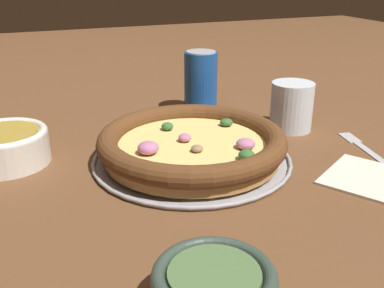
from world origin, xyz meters
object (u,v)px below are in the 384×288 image
napkin (369,177)px  fork (369,151)px  bowl_near (5,145)px  drinking_cup (292,106)px  pizza_tray (192,159)px  beverage_can (201,82)px  pizza (192,144)px

napkin → fork: 0.10m
bowl_near → fork: 0.57m
drinking_cup → pizza_tray: bearing=-73.2°
drinking_cup → beverage_can: beverage_can is taller
pizza → napkin: 0.26m
pizza_tray → beverage_can: beverage_can is taller
pizza_tray → napkin: bearing=54.4°
drinking_cup → pizza: bearing=-73.2°
pizza → napkin: size_ratio=1.79×
bowl_near → beverage_can: (-0.12, 0.37, 0.03)m
pizza_tray → fork: 0.29m
napkin → drinking_cup: bearing=177.2°
pizza_tray → beverage_can: (-0.22, 0.11, 0.06)m
beverage_can → pizza_tray: bearing=-25.8°
drinking_cup → napkin: size_ratio=0.54×
drinking_cup → beverage_can: bearing=-143.8°
pizza_tray → drinking_cup: drinking_cup is taller
pizza → pizza_tray: bearing=-170.6°
pizza_tray → drinking_cup: (-0.07, 0.22, 0.04)m
pizza_tray → beverage_can: size_ratio=2.47×
fork → pizza: bearing=86.7°
pizza_tray → drinking_cup: size_ratio=3.50×
drinking_cup → fork: size_ratio=0.45×
pizza → napkin: bearing=54.5°
pizza_tray → fork: size_ratio=1.57×
fork → beverage_can: size_ratio=1.57×
pizza_tray → pizza: 0.03m
pizza_tray → bowl_near: bowl_near is taller
napkin → pizza: bearing=-125.5°
pizza_tray → pizza: bearing=9.4°
bowl_near → napkin: bearing=62.2°
pizza → bowl_near: (-0.10, -0.27, -0.00)m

